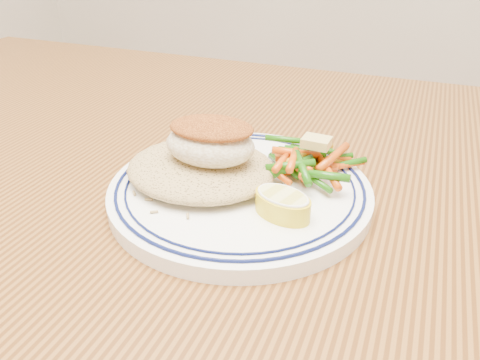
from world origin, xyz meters
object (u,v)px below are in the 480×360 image
at_px(plate, 240,190).
at_px(fish_fillet, 210,140).
at_px(dining_table, 232,263).
at_px(rice_pilaf, 201,166).
at_px(vegetable_pile, 306,161).
at_px(lemon_wedge, 283,203).

height_order(plate, fish_fillet, fish_fillet).
relative_size(dining_table, fish_fillet, 16.87).
distance_m(plate, rice_pilaf, 0.04).
relative_size(fish_fillet, vegetable_pile, 0.82).
distance_m(dining_table, rice_pilaf, 0.13).
height_order(fish_fillet, lemon_wedge, fish_fillet).
distance_m(plate, vegetable_pile, 0.07).
distance_m(plate, lemon_wedge, 0.07).
xyz_separation_m(rice_pilaf, vegetable_pile, (0.09, 0.05, -0.00)).
bearing_deg(rice_pilaf, plate, 3.65).
bearing_deg(dining_table, plate, -45.22).
bearing_deg(vegetable_pile, lemon_wedge, -89.56).
xyz_separation_m(plate, vegetable_pile, (0.05, 0.05, 0.02)).
height_order(rice_pilaf, lemon_wedge, rice_pilaf).
height_order(dining_table, lemon_wedge, lemon_wedge).
height_order(plate, vegetable_pile, vegetable_pile).
relative_size(rice_pilaf, fish_fillet, 1.66).
relative_size(dining_table, rice_pilaf, 10.19).
xyz_separation_m(rice_pilaf, lemon_wedge, (0.09, -0.03, -0.00)).
distance_m(dining_table, plate, 0.11).
height_order(dining_table, fish_fillet, fish_fillet).
height_order(plate, rice_pilaf, rice_pilaf).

